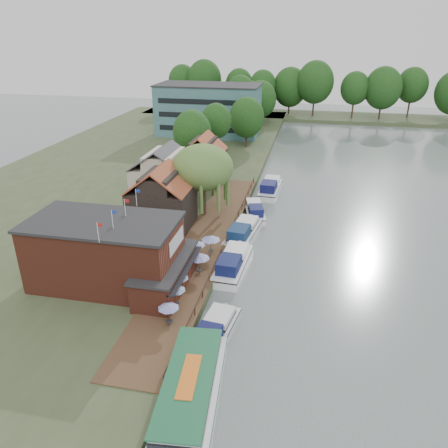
# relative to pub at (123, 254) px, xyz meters

# --- Properties ---
(ground) EXTENTS (260.00, 260.00, 0.00)m
(ground) POSITION_rel_pub_xyz_m (14.00, 1.00, -4.65)
(ground) COLOR #566362
(ground) RESTS_ON ground
(land_bank) EXTENTS (50.00, 140.00, 1.00)m
(land_bank) POSITION_rel_pub_xyz_m (-16.00, 36.00, -4.15)
(land_bank) COLOR #384728
(land_bank) RESTS_ON ground
(quay_deck) EXTENTS (6.00, 50.00, 0.10)m
(quay_deck) POSITION_rel_pub_xyz_m (6.00, 11.00, -3.60)
(quay_deck) COLOR #47301E
(quay_deck) RESTS_ON land_bank
(quay_rail) EXTENTS (0.20, 49.00, 1.00)m
(quay_rail) POSITION_rel_pub_xyz_m (8.70, 11.50, -3.15)
(quay_rail) COLOR black
(quay_rail) RESTS_ON land_bank
(pub) EXTENTS (20.00, 11.00, 7.30)m
(pub) POSITION_rel_pub_xyz_m (0.00, 0.00, 0.00)
(pub) COLOR maroon
(pub) RESTS_ON land_bank
(hotel_block) EXTENTS (25.40, 12.40, 12.30)m
(hotel_block) POSITION_rel_pub_xyz_m (-8.00, 71.00, 2.50)
(hotel_block) COLOR #38666B
(hotel_block) RESTS_ON land_bank
(cottage_a) EXTENTS (8.60, 7.60, 8.50)m
(cottage_a) POSITION_rel_pub_xyz_m (-1.00, 15.00, 0.60)
(cottage_a) COLOR black
(cottage_a) RESTS_ON land_bank
(cottage_b) EXTENTS (9.60, 8.60, 8.50)m
(cottage_b) POSITION_rel_pub_xyz_m (-4.00, 25.00, 0.60)
(cottage_b) COLOR beige
(cottage_b) RESTS_ON land_bank
(cottage_c) EXTENTS (7.60, 7.60, 8.50)m
(cottage_c) POSITION_rel_pub_xyz_m (0.00, 34.00, 0.60)
(cottage_c) COLOR black
(cottage_c) RESTS_ON land_bank
(willow) EXTENTS (8.60, 8.60, 10.43)m
(willow) POSITION_rel_pub_xyz_m (3.50, 20.00, 1.56)
(willow) COLOR #476B2D
(willow) RESTS_ON land_bank
(umbrella_0) EXTENTS (1.96, 1.96, 2.38)m
(umbrella_0) POSITION_rel_pub_xyz_m (6.79, -5.90, -2.36)
(umbrella_0) COLOR navy
(umbrella_0) RESTS_ON quay_deck
(umbrella_1) EXTENTS (2.01, 2.01, 2.38)m
(umbrella_1) POSITION_rel_pub_xyz_m (6.50, -2.95, -2.36)
(umbrella_1) COLOR navy
(umbrella_1) RESTS_ON quay_deck
(umbrella_2) EXTENTS (1.97, 1.97, 2.38)m
(umbrella_2) POSITION_rel_pub_xyz_m (6.21, -0.77, -2.36)
(umbrella_2) COLOR navy
(umbrella_2) RESTS_ON quay_deck
(umbrella_3) EXTENTS (2.36, 2.36, 2.38)m
(umbrella_3) POSITION_rel_pub_xyz_m (7.13, 3.70, -2.36)
(umbrella_3) COLOR navy
(umbrella_3) RESTS_ON quay_deck
(umbrella_4) EXTENTS (2.26, 2.26, 2.38)m
(umbrella_4) POSITION_rel_pub_xyz_m (5.94, 6.66, -2.36)
(umbrella_4) COLOR navy
(umbrella_4) RESTS_ON quay_deck
(umbrella_5) EXTENTS (2.32, 2.32, 2.38)m
(umbrella_5) POSITION_rel_pub_xyz_m (7.34, 8.36, -2.36)
(umbrella_5) COLOR #1B3098
(umbrella_5) RESTS_ON quay_deck
(cruiser_0) EXTENTS (4.25, 9.89, 2.31)m
(cruiser_0) POSITION_rel_pub_xyz_m (11.01, -5.88, -3.49)
(cruiser_0) COLOR silver
(cruiser_0) RESTS_ON ground
(cruiser_1) EXTENTS (3.92, 10.69, 2.58)m
(cruiser_1) POSITION_rel_pub_xyz_m (10.36, 6.77, -3.36)
(cruiser_1) COLOR white
(cruiser_1) RESTS_ON ground
(cruiser_2) EXTENTS (4.64, 10.93, 2.60)m
(cruiser_2) POSITION_rel_pub_xyz_m (10.18, 15.19, -3.35)
(cruiser_2) COLOR white
(cruiser_2) RESTS_ON ground
(cruiser_3) EXTENTS (5.10, 9.61, 2.19)m
(cruiser_3) POSITION_rel_pub_xyz_m (10.56, 23.33, -3.55)
(cruiser_3) COLOR white
(cruiser_3) RESTS_ON ground
(cruiser_4) EXTENTS (3.94, 10.88, 2.64)m
(cruiser_4) POSITION_rel_pub_xyz_m (11.79, 33.59, -3.33)
(cruiser_4) COLOR white
(cruiser_4) RESTS_ON ground
(tour_boat) EXTENTS (5.68, 15.55, 3.33)m
(tour_boat) POSITION_rel_pub_xyz_m (11.12, -14.70, -2.99)
(tour_boat) COLOR silver
(tour_boat) RESTS_ON ground
(swan) EXTENTS (0.44, 0.44, 0.44)m
(swan) POSITION_rel_pub_xyz_m (9.50, -10.38, -4.43)
(swan) COLOR white
(swan) RESTS_ON ground
(bank_tree_0) EXTENTS (7.34, 7.34, 10.94)m
(bank_tree_0) POSITION_rel_pub_xyz_m (-4.49, 43.03, 1.82)
(bank_tree_0) COLOR #143811
(bank_tree_0) RESTS_ON land_bank
(bank_tree_1) EXTENTS (6.31, 6.31, 11.06)m
(bank_tree_1) POSITION_rel_pub_xyz_m (-1.58, 50.96, 1.88)
(bank_tree_1) COLOR #143811
(bank_tree_1) RESTS_ON land_bank
(bank_tree_2) EXTENTS (7.83, 7.83, 11.09)m
(bank_tree_2) POSITION_rel_pub_xyz_m (3.29, 60.40, 1.90)
(bank_tree_2) COLOR #143811
(bank_tree_2) RESTS_ON land_bank
(bank_tree_3) EXTENTS (7.56, 7.56, 13.69)m
(bank_tree_3) POSITION_rel_pub_xyz_m (-1.57, 80.20, 3.19)
(bank_tree_3) COLOR #143811
(bank_tree_3) RESTS_ON land_bank
(bank_tree_4) EXTENTS (8.82, 8.82, 11.77)m
(bank_tree_4) POSITION_rel_pub_xyz_m (2.97, 86.49, 2.24)
(bank_tree_4) COLOR #143811
(bank_tree_4) RESTS_ON land_bank
(bank_tree_5) EXTENTS (6.56, 6.56, 10.68)m
(bank_tree_5) POSITION_rel_pub_xyz_m (-1.19, 95.02, 1.69)
(bank_tree_5) COLOR #143811
(bank_tree_5) RESTS_ON land_bank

